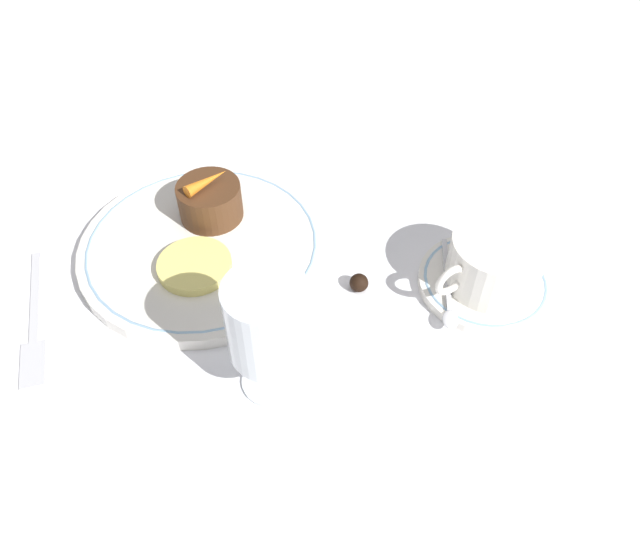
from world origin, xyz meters
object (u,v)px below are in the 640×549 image
Objects in this scene: coffee_cup at (495,260)px; dinner_plate at (203,246)px; dessert_cake at (210,201)px; wine_glass at (268,326)px; fork at (33,330)px.

dinner_plate is at bearing -39.81° from coffee_cup.
coffee_cup reaches higher than dinner_plate.
dessert_cake is at bearing -48.02° from coffee_cup.
dessert_cake is at bearing -128.05° from dinner_plate.
coffee_cup is 0.24m from wine_glass.
dinner_plate is at bearing -93.10° from wine_glass.
fork is at bearing 13.89° from dessert_cake.
coffee_cup is at bearing 140.19° from dinner_plate.
dessert_cake reaches higher than dinner_plate.
fork is (0.17, -0.16, -0.08)m from wine_glass.
coffee_cup is at bearing 177.64° from wine_glass.
coffee_cup is at bearing 131.98° from dessert_cake.
fork is 2.49× the size of dessert_cake.
dessert_cake is at bearing -99.61° from wine_glass.
wine_glass reaches higher than fork.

